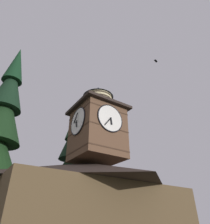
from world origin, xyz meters
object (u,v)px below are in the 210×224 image
at_px(building_main, 86,204).
at_px(pine_tree_behind, 69,185).
at_px(flying_bird_high, 156,61).
at_px(clock_tower, 97,125).
at_px(moon, 75,187).

distance_m(building_main, pine_tree_behind, 4.88).
bearing_deg(pine_tree_behind, flying_bird_high, 113.68).
relative_size(building_main, flying_bird_high, 28.17).
bearing_deg(building_main, clock_tower, 105.59).
height_order(building_main, moon, moon).
distance_m(building_main, moon, 43.10).
height_order(clock_tower, moon, clock_tower).
distance_m(pine_tree_behind, flying_bird_high, 15.16).
bearing_deg(flying_bird_high, building_main, -47.65).
distance_m(clock_tower, pine_tree_behind, 6.93).
height_order(building_main, flying_bird_high, flying_bird_high).
relative_size(pine_tree_behind, moon, 7.53).
bearing_deg(building_main, moon, -114.81).
bearing_deg(clock_tower, moon, -113.93).
height_order(building_main, clock_tower, clock_tower).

